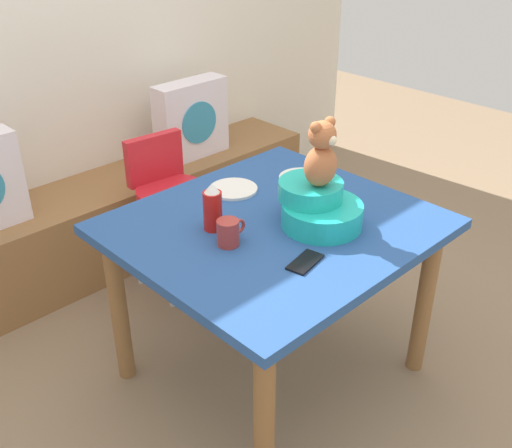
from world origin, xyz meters
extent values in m
plane|color=#8C7256|center=(0.00, 0.00, 0.00)|extent=(8.00, 8.00, 0.00)
cube|color=silver|center=(0.00, 1.53, 1.30)|extent=(4.40, 0.10, 2.60)
cube|color=olive|center=(0.00, 1.26, 0.23)|extent=(2.60, 0.44, 0.46)
cube|color=silver|center=(0.59, 1.24, 0.68)|extent=(0.44, 0.14, 0.44)
cylinder|color=teal|center=(0.59, 1.16, 0.68)|extent=(0.24, 0.01, 0.24)
cube|color=#264C8C|center=(0.00, 0.00, 0.72)|extent=(1.11, 1.02, 0.04)
cylinder|color=olive|center=(-0.47, -0.42, 0.35)|extent=(0.07, 0.07, 0.70)
cylinder|color=olive|center=(0.47, -0.42, 0.35)|extent=(0.07, 0.07, 0.70)
cylinder|color=olive|center=(-0.47, 0.42, 0.35)|extent=(0.07, 0.07, 0.70)
cylinder|color=olive|center=(0.47, 0.42, 0.35)|extent=(0.07, 0.07, 0.70)
cylinder|color=red|center=(0.11, 0.81, 0.51)|extent=(0.34, 0.34, 0.10)
cube|color=red|center=(0.12, 0.95, 0.67)|extent=(0.30, 0.08, 0.24)
cube|color=white|center=(0.09, 0.63, 0.58)|extent=(0.32, 0.23, 0.02)
cylinder|color=silver|center=(-0.03, 0.67, 0.23)|extent=(0.03, 0.03, 0.46)
cylinder|color=silver|center=(0.25, 0.67, 0.23)|extent=(0.03, 0.03, 0.46)
cylinder|color=silver|center=(-0.03, 0.95, 0.23)|extent=(0.03, 0.03, 0.46)
cylinder|color=silver|center=(0.25, 0.95, 0.23)|extent=(0.03, 0.03, 0.46)
cylinder|color=#1DBAAD|center=(0.11, -0.14, 0.79)|extent=(0.30, 0.30, 0.09)
cylinder|color=#1DBAAD|center=(0.11, -0.08, 0.86)|extent=(0.24, 0.24, 0.07)
ellipsoid|color=#B3653B|center=(0.11, -0.12, 0.97)|extent=(0.13, 0.11, 0.15)
sphere|color=#B3653B|center=(0.11, -0.12, 1.09)|extent=(0.10, 0.10, 0.10)
sphere|color=beige|center=(0.11, -0.16, 1.08)|extent=(0.04, 0.04, 0.04)
sphere|color=#B3653B|center=(0.07, -0.12, 1.13)|extent=(0.04, 0.04, 0.04)
sphere|color=#B3653B|center=(0.14, -0.12, 1.13)|extent=(0.04, 0.04, 0.04)
cylinder|color=red|center=(-0.20, 0.12, 0.81)|extent=(0.07, 0.07, 0.15)
cone|color=white|center=(-0.20, 0.12, 0.91)|extent=(0.06, 0.06, 0.03)
cylinder|color=#9E332D|center=(-0.23, 0.00, 0.79)|extent=(0.08, 0.08, 0.09)
torus|color=#9E332D|center=(-0.18, 0.00, 0.79)|extent=(0.06, 0.01, 0.06)
cylinder|color=white|center=(0.07, 0.31, 0.75)|extent=(0.20, 0.20, 0.01)
cylinder|color=white|center=(0.35, 0.18, 0.75)|extent=(0.20, 0.20, 0.01)
cube|color=black|center=(-0.13, -0.27, 0.74)|extent=(0.16, 0.10, 0.01)
camera|label=1|loc=(-1.42, -1.37, 1.85)|focal=42.13mm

